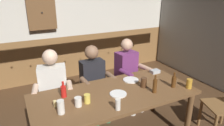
# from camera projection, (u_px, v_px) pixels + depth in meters

# --- Properties ---
(back_wall_upper) EXTENTS (5.38, 0.12, 1.34)m
(back_wall_upper) POSITION_uv_depth(u_px,v_px,m) (61.00, 6.00, 4.45)
(back_wall_upper) COLOR beige
(back_wall_wainscot) EXTENTS (5.38, 0.12, 0.99)m
(back_wall_wainscot) POSITION_uv_depth(u_px,v_px,m) (65.00, 57.00, 4.86)
(back_wall_wainscot) COLOR brown
(back_wall_wainscot) RESTS_ON ground_plane
(dining_table) EXTENTS (2.10, 0.94, 0.77)m
(dining_table) POSITION_uv_depth(u_px,v_px,m) (114.00, 99.00, 2.69)
(dining_table) COLOR brown
(dining_table) RESTS_ON ground_plane
(person_0) EXTENTS (0.58, 0.58, 1.23)m
(person_0) POSITION_uv_depth(u_px,v_px,m) (53.00, 87.00, 3.01)
(person_0) COLOR silver
(person_0) RESTS_ON ground_plane
(person_1) EXTENTS (0.52, 0.50, 1.21)m
(person_1) POSITION_uv_depth(u_px,v_px,m) (94.00, 79.00, 3.28)
(person_1) COLOR black
(person_1) RESTS_ON ground_plane
(person_2) EXTENTS (0.52, 0.57, 1.24)m
(person_2) POSITION_uv_depth(u_px,v_px,m) (129.00, 72.00, 3.55)
(person_2) COLOR #6B2D66
(person_2) RESTS_ON ground_plane
(table_candle) EXTENTS (0.04, 0.04, 0.08)m
(table_candle) POSITION_uv_depth(u_px,v_px,m) (55.00, 104.00, 2.34)
(table_candle) COLOR #F9E08C
(table_candle) RESTS_ON dining_table
(condiment_caddy) EXTENTS (0.14, 0.10, 0.05)m
(condiment_caddy) POSITION_uv_depth(u_px,v_px,m) (155.00, 71.00, 3.27)
(condiment_caddy) COLOR #B2B7BC
(condiment_caddy) RESTS_ON dining_table
(plate_0) EXTENTS (0.23, 0.23, 0.01)m
(plate_0) POSITION_uv_depth(u_px,v_px,m) (131.00, 80.00, 3.01)
(plate_0) COLOR white
(plate_0) RESTS_ON dining_table
(plate_1) EXTENTS (0.22, 0.22, 0.01)m
(plate_1) POSITION_uv_depth(u_px,v_px,m) (118.00, 94.00, 2.62)
(plate_1) COLOR white
(plate_1) RESTS_ON dining_table
(bottle_0) EXTENTS (0.06, 0.06, 0.22)m
(bottle_0) POSITION_uv_depth(u_px,v_px,m) (174.00, 81.00, 2.78)
(bottle_0) COLOR #593314
(bottle_0) RESTS_ON dining_table
(bottle_1) EXTENTS (0.07, 0.07, 0.21)m
(bottle_1) POSITION_uv_depth(u_px,v_px,m) (64.00, 91.00, 2.54)
(bottle_1) COLOR red
(bottle_1) RESTS_ON dining_table
(bottle_2) EXTENTS (0.05, 0.05, 0.25)m
(bottle_2) POSITION_uv_depth(u_px,v_px,m) (155.00, 86.00, 2.64)
(bottle_2) COLOR #593314
(bottle_2) RESTS_ON dining_table
(pint_glass_0) EXTENTS (0.08, 0.08, 0.14)m
(pint_glass_0) POSITION_uv_depth(u_px,v_px,m) (144.00, 82.00, 2.80)
(pint_glass_0) COLOR #4C2D19
(pint_glass_0) RESTS_ON dining_table
(pint_glass_1) EXTENTS (0.08, 0.08, 0.13)m
(pint_glass_1) POSITION_uv_depth(u_px,v_px,m) (189.00, 84.00, 2.76)
(pint_glass_1) COLOR gold
(pint_glass_1) RESTS_ON dining_table
(pint_glass_2) EXTENTS (0.06, 0.06, 0.13)m
(pint_glass_2) POSITION_uv_depth(u_px,v_px,m) (118.00, 104.00, 2.28)
(pint_glass_2) COLOR white
(pint_glass_2) RESTS_ON dining_table
(pint_glass_3) EXTENTS (0.08, 0.08, 0.15)m
(pint_glass_3) POSITION_uv_depth(u_px,v_px,m) (61.00, 107.00, 2.21)
(pint_glass_3) COLOR white
(pint_glass_3) RESTS_ON dining_table
(pint_glass_4) EXTENTS (0.08, 0.08, 0.11)m
(pint_glass_4) POSITION_uv_depth(u_px,v_px,m) (78.00, 102.00, 2.35)
(pint_glass_4) COLOR white
(pint_glass_4) RESTS_ON dining_table
(pint_glass_5) EXTENTS (0.08, 0.08, 0.11)m
(pint_glass_5) POSITION_uv_depth(u_px,v_px,m) (87.00, 99.00, 2.42)
(pint_glass_5) COLOR #E5C64C
(pint_glass_5) RESTS_ON dining_table
(wall_dart_cabinet) EXTENTS (0.56, 0.15, 0.70)m
(wall_dart_cabinet) POSITION_uv_depth(u_px,v_px,m) (41.00, 12.00, 4.19)
(wall_dart_cabinet) COLOR brown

